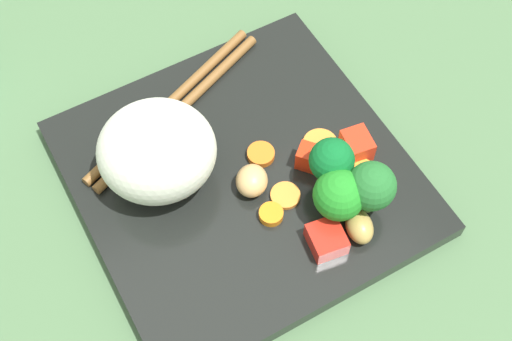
% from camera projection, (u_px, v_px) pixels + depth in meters
% --- Properties ---
extents(ground_plane, '(1.10, 1.10, 0.02)m').
position_uv_depth(ground_plane, '(242.00, 188.00, 0.61)').
color(ground_plane, '#496B45').
extents(square_plate, '(0.27, 0.27, 0.02)m').
position_uv_depth(square_plate, '(242.00, 177.00, 0.59)').
color(square_plate, black).
rests_on(square_plate, ground_plane).
extents(rice_mound, '(0.12, 0.11, 0.08)m').
position_uv_depth(rice_mound, '(157.00, 152.00, 0.55)').
color(rice_mound, white).
rests_on(rice_mound, square_plate).
extents(broccoli_floret_0, '(0.04, 0.04, 0.06)m').
position_uv_depth(broccoli_floret_0, '(331.00, 161.00, 0.55)').
color(broccoli_floret_0, '#67B14A').
rests_on(broccoli_floret_0, square_plate).
extents(broccoli_floret_1, '(0.04, 0.04, 0.05)m').
position_uv_depth(broccoli_floret_1, '(339.00, 196.00, 0.54)').
color(broccoli_floret_1, '#7CBD5A').
rests_on(broccoli_floret_1, square_plate).
extents(broccoli_floret_2, '(0.04, 0.04, 0.06)m').
position_uv_depth(broccoli_floret_2, '(371.00, 187.00, 0.54)').
color(broccoli_floret_2, '#6FB049').
rests_on(broccoli_floret_2, square_plate).
extents(carrot_slice_0, '(0.03, 0.03, 0.01)m').
position_uv_depth(carrot_slice_0, '(261.00, 154.00, 0.59)').
color(carrot_slice_0, orange).
rests_on(carrot_slice_0, square_plate).
extents(carrot_slice_1, '(0.03, 0.03, 0.00)m').
position_uv_depth(carrot_slice_1, '(285.00, 196.00, 0.57)').
color(carrot_slice_1, orange).
rests_on(carrot_slice_1, square_plate).
extents(carrot_slice_2, '(0.04, 0.04, 0.00)m').
position_uv_depth(carrot_slice_2, '(320.00, 144.00, 0.60)').
color(carrot_slice_2, orange).
rests_on(carrot_slice_2, square_plate).
extents(carrot_slice_3, '(0.04, 0.04, 0.01)m').
position_uv_depth(carrot_slice_3, '(359.00, 175.00, 0.58)').
color(carrot_slice_3, orange).
rests_on(carrot_slice_3, square_plate).
extents(carrot_slice_4, '(0.02, 0.02, 0.01)m').
position_uv_depth(carrot_slice_4, '(266.00, 217.00, 0.56)').
color(carrot_slice_4, orange).
rests_on(carrot_slice_4, square_plate).
extents(pepper_chunk_0, '(0.03, 0.03, 0.02)m').
position_uv_depth(pepper_chunk_0, '(327.00, 239.00, 0.55)').
color(pepper_chunk_0, red).
rests_on(pepper_chunk_0, square_plate).
extents(pepper_chunk_1, '(0.03, 0.03, 0.02)m').
position_uv_depth(pepper_chunk_1, '(357.00, 145.00, 0.59)').
color(pepper_chunk_1, red).
rests_on(pepper_chunk_1, square_plate).
extents(pepper_chunk_2, '(0.03, 0.03, 0.02)m').
position_uv_depth(pepper_chunk_2, '(309.00, 157.00, 0.58)').
color(pepper_chunk_2, red).
rests_on(pepper_chunk_2, square_plate).
extents(chicken_piece_0, '(0.03, 0.04, 0.02)m').
position_uv_depth(chicken_piece_0, '(359.00, 226.00, 0.55)').
color(chicken_piece_0, '#AF9048').
rests_on(chicken_piece_0, square_plate).
extents(chicken_piece_1, '(0.04, 0.04, 0.02)m').
position_uv_depth(chicken_piece_1, '(250.00, 182.00, 0.57)').
color(chicken_piece_1, tan).
rests_on(chicken_piece_1, square_plate).
extents(chopstick_pair, '(0.20, 0.09, 0.01)m').
position_uv_depth(chopstick_pair, '(175.00, 107.00, 0.62)').
color(chopstick_pair, brown).
rests_on(chopstick_pair, square_plate).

